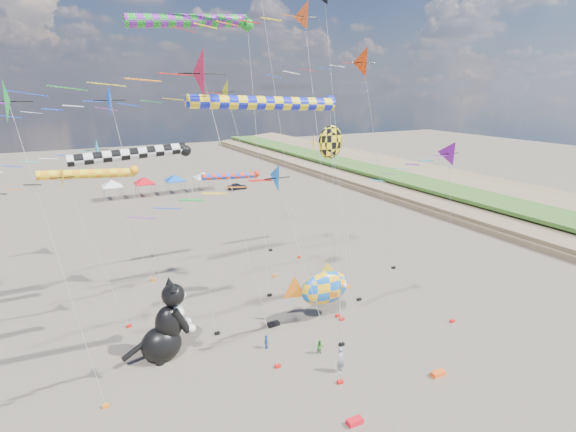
% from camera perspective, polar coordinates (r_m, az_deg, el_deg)
% --- Properties ---
extents(ground, '(260.00, 260.00, 0.00)m').
position_cam_1_polar(ground, '(26.74, 11.98, -25.20)').
color(ground, brown).
rests_on(ground, ground).
extents(delta_kite_0, '(12.74, 2.73, 20.88)m').
position_cam_1_polar(delta_kite_0, '(40.00, 9.49, 18.43)').
color(delta_kite_0, '#ED3D0B').
rests_on(delta_kite_0, ground).
extents(delta_kite_1, '(12.54, 2.16, 18.27)m').
position_cam_1_polar(delta_kite_1, '(37.89, -8.33, 14.91)').
color(delta_kite_1, '#D7E810').
rests_on(delta_kite_1, ground).
extents(delta_kite_2, '(11.80, 2.06, 13.61)m').
position_cam_1_polar(delta_kite_2, '(40.54, -25.40, 7.09)').
color(delta_kite_2, '#23CFDF').
rests_on(delta_kite_2, ground).
extents(delta_kite_3, '(11.01, 1.99, 22.89)m').
position_cam_1_polar(delta_kite_3, '(30.19, 0.37, 23.73)').
color(delta_kite_3, '#DA4A1A').
rests_on(delta_kite_3, ground).
extents(delta_kite_5, '(9.53, 2.24, 17.87)m').
position_cam_1_polar(delta_kite_5, '(30.68, -23.18, 12.90)').
color(delta_kite_5, blue).
rests_on(delta_kite_5, ground).
extents(delta_kite_7, '(9.39, 1.63, 13.79)m').
position_cam_1_polar(delta_kite_7, '(22.39, -0.46, 3.26)').
color(delta_kite_7, blue).
rests_on(delta_kite_7, ground).
extents(delta_kite_8, '(9.01, 1.74, 14.28)m').
position_cam_1_polar(delta_kite_8, '(30.95, 17.44, 7.02)').
color(delta_kite_8, '#77148A').
rests_on(delta_kite_8, ground).
extents(delta_kite_9, '(12.53, 2.62, 19.52)m').
position_cam_1_polar(delta_kite_9, '(23.79, -10.44, 16.93)').
color(delta_kite_9, red).
rests_on(delta_kite_9, ground).
extents(delta_kite_11, '(9.55, 1.70, 12.47)m').
position_cam_1_polar(delta_kite_11, '(33.05, -29.24, 3.08)').
color(delta_kite_11, orange).
rests_on(delta_kite_11, ground).
extents(windsock_0, '(10.12, 0.77, 17.03)m').
position_cam_1_polar(windsock_0, '(25.35, -2.19, 13.99)').
color(windsock_0, '#131EBF').
rests_on(windsock_0, ground).
extents(windsock_1, '(10.27, 0.93, 22.27)m').
position_cam_1_polar(windsock_1, '(33.96, -11.65, 22.95)').
color(windsock_1, '#1B9423').
rests_on(windsock_1, ground).
extents(windsock_2, '(8.55, 0.73, 13.96)m').
position_cam_1_polar(windsock_2, '(28.95, -18.76, 7.34)').
color(windsock_2, black).
rests_on(windsock_2, ground).
extents(windsock_3, '(8.41, 0.73, 11.63)m').
position_cam_1_polar(windsock_3, '(36.78, -23.53, 4.89)').
color(windsock_3, '#FF9D15').
rests_on(windsock_3, ground).
extents(windsock_4, '(7.55, 0.66, 9.17)m').
position_cam_1_polar(windsock_4, '(46.00, -6.97, 5.03)').
color(windsock_4, red).
rests_on(windsock_4, ground).
extents(angelfish_kite, '(3.74, 3.02, 14.63)m').
position_cam_1_polar(angelfish_kite, '(35.85, 5.16, 9.14)').
color(angelfish_kite, yellow).
rests_on(angelfish_kite, ground).
extents(cat_inflatable, '(4.09, 2.06, 5.51)m').
position_cam_1_polar(cat_inflatable, '(31.36, -15.47, -12.59)').
color(cat_inflatable, black).
rests_on(cat_inflatable, ground).
extents(fish_inflatable, '(5.58, 2.80, 4.69)m').
position_cam_1_polar(fish_inflatable, '(35.16, 4.62, -9.07)').
color(fish_inflatable, blue).
rests_on(fish_inflatable, ground).
extents(person_adult, '(0.75, 0.63, 1.75)m').
position_cam_1_polar(person_adult, '(30.03, 6.74, -17.64)').
color(person_adult, gray).
rests_on(person_adult, ground).
extents(child_green, '(0.55, 0.47, 1.01)m').
position_cam_1_polar(child_green, '(31.79, 4.08, -16.27)').
color(child_green, '#207B1F').
rests_on(child_green, ground).
extents(child_blue, '(0.56, 0.62, 1.01)m').
position_cam_1_polar(child_blue, '(32.33, -2.80, -15.65)').
color(child_blue, blue).
rests_on(child_blue, ground).
extents(kite_bag_0, '(0.90, 0.44, 0.30)m').
position_cam_1_polar(kite_bag_0, '(35.10, -1.86, -13.54)').
color(kite_bag_0, black).
rests_on(kite_bag_0, ground).
extents(kite_bag_1, '(0.90, 0.44, 0.30)m').
position_cam_1_polar(kite_bag_1, '(31.35, 18.50, -18.45)').
color(kite_bag_1, '#F95415').
rests_on(kite_bag_1, ground).
extents(kite_bag_2, '(0.90, 0.44, 0.30)m').
position_cam_1_polar(kite_bag_2, '(26.83, 8.47, -24.40)').
color(kite_bag_2, red).
rests_on(kite_bag_2, ground).
extents(tent_row, '(19.20, 4.20, 3.80)m').
position_cam_1_polar(tent_row, '(77.87, -16.00, 4.83)').
color(tent_row, white).
rests_on(tent_row, ground).
extents(parked_car, '(3.48, 1.43, 1.18)m').
position_cam_1_polar(parked_car, '(80.02, -6.47, 3.77)').
color(parked_car, '#26262D').
rests_on(parked_car, ground).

